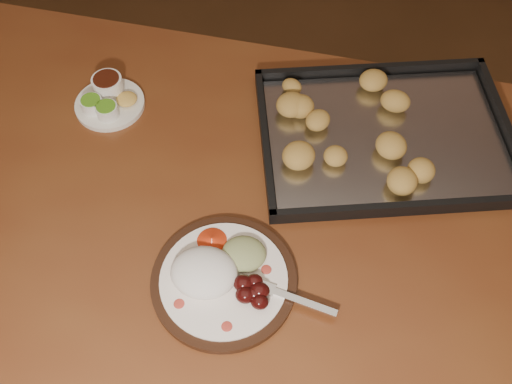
# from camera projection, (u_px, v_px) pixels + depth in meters

# --- Properties ---
(dining_table) EXTENTS (1.56, 1.01, 0.75)m
(dining_table) POSITION_uv_depth(u_px,v_px,m) (249.00, 242.00, 1.11)
(dining_table) COLOR brown
(dining_table) RESTS_ON ground
(dinner_plate) EXTENTS (0.31, 0.24, 0.06)m
(dinner_plate) POSITION_uv_depth(u_px,v_px,m) (222.00, 276.00, 0.95)
(dinner_plate) COLOR black
(dinner_plate) RESTS_ON dining_table
(condiment_saucer) EXTENTS (0.14, 0.14, 0.05)m
(condiment_saucer) POSITION_uv_depth(u_px,v_px,m) (108.00, 99.00, 1.17)
(condiment_saucer) COLOR white
(condiment_saucer) RESTS_ON dining_table
(baking_tray) EXTENTS (0.56, 0.46, 0.05)m
(baking_tray) POSITION_uv_depth(u_px,v_px,m) (385.00, 134.00, 1.12)
(baking_tray) COLOR black
(baking_tray) RESTS_ON dining_table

